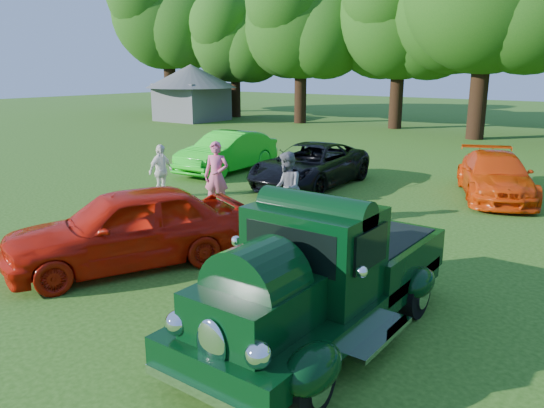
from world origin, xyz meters
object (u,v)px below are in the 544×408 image
Objects in this scene: back_car_orange at (495,176)px; spectator_grey at (287,188)px; spectator_pink at (216,176)px; spectator_white at (161,171)px; gazebo at (191,86)px; back_car_black at (310,165)px; hero_pickup at (322,279)px; back_car_lime at (227,152)px; red_convertible at (127,227)px.

spectator_grey is (-3.29, -5.79, 0.24)m from back_car_orange.
spectator_pink reaches higher than spectator_white.
back_car_black is at bearing -35.96° from gazebo.
spectator_pink is at bearing 143.99° from hero_pickup.
hero_pickup is at bearing -45.86° from back_car_lime.
spectator_white is (-7.99, 4.26, -0.06)m from hero_pickup.
back_car_lime is 0.89× the size of back_car_black.
back_car_lime is 6.95m from spectator_grey.
back_car_orange is 6.66m from spectator_grey.
spectator_pink is at bearing -96.58° from spectator_white.
back_car_black is (-1.01, 7.96, -0.08)m from red_convertible.
back_car_lime is at bearing 144.49° from red_convertible.
spectator_pink is at bearing -54.96° from back_car_lime.
back_car_lime reaches higher than back_car_black.
red_convertible is 4.32m from spectator_pink.
spectator_grey reaches higher than back_car_orange.
spectator_white is 23.48m from gazebo.
back_car_orange is 2.86× the size of spectator_white.
hero_pickup is at bearing -60.10° from back_car_black.
red_convertible is 10.66m from back_car_orange.
spectator_grey is at bearing -40.46° from gazebo.
spectator_pink is 1.03× the size of spectator_grey.
gazebo is at bearing 37.67° from spectator_white.
red_convertible is at bearing -63.30° from back_car_lime.
spectator_pink is (-5.55, -5.77, 0.27)m from back_car_orange.
spectator_grey is (5.54, -4.20, 0.16)m from back_car_lime.
gazebo is at bearing 140.52° from back_car_black.
back_car_black is at bearing 166.50° from spectator_grey.
spectator_grey is (-3.51, 4.17, 0.05)m from hero_pickup.
spectator_pink reaches higher than spectator_grey.
back_car_lime is at bearing 105.38° from spectator_pink.
back_car_orange is at bearing 7.12° from back_car_lime.
back_car_orange is at bearing -26.05° from gazebo.
spectator_grey is (1.82, -3.91, 0.20)m from back_car_black.
back_car_lime is at bearing 172.05° from back_car_black.
hero_pickup is 0.76× the size of gazebo.
hero_pickup is 5.46m from spectator_grey.
back_car_orange is 2.43× the size of spectator_pink.
hero_pickup reaches higher than red_convertible.
gazebo is (-20.32, 17.33, 1.53)m from spectator_grey.
spectator_grey is at bearing -40.26° from back_car_lime.
spectator_white reaches higher than back_car_black.
back_car_lime is at bearing -41.61° from gazebo.
back_car_black is at bearing 60.88° from spectator_pink.
back_car_black is 1.10× the size of back_car_orange.
back_car_lime is at bearing -165.65° from spectator_grey.
back_car_black is at bearing 123.42° from hero_pickup.
hero_pickup is at bearing -42.06° from gazebo.
spectator_grey is at bearing -142.74° from back_car_orange.
red_convertible is 4.13m from spectator_grey.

